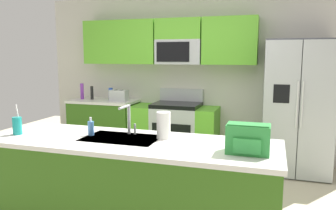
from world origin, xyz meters
TOP-DOWN VIEW (x-y plane):
  - ground_plane at (0.00, 0.00)m, footprint 9.00×9.00m
  - kitchen_wall_unit at (-0.14, 2.08)m, footprint 5.20×0.43m
  - back_counter at (-1.51, 1.80)m, footprint 1.10×0.63m
  - range_oven at (-0.27, 1.80)m, footprint 1.36×0.61m
  - refrigerator at (1.52, 1.73)m, footprint 0.90×0.76m
  - island_counter at (0.01, -0.54)m, footprint 2.59×0.84m
  - toaster at (-1.20, 1.75)m, footprint 0.28×0.16m
  - pepper_mill at (-1.73, 1.80)m, footprint 0.05×0.05m
  - bottle_blue at (-1.39, 1.83)m, footprint 0.07×0.07m
  - bottle_purple at (-1.91, 1.78)m, footprint 0.06×0.06m
  - sink_faucet at (-0.09, -0.35)m, footprint 0.08×0.21m
  - drink_cup_teal at (-1.08, -0.66)m, footprint 0.08×0.08m
  - soap_dispenser at (-0.40, -0.48)m, footprint 0.06×0.06m
  - paper_towel_roll at (0.28, -0.39)m, footprint 0.12×0.12m
  - backpack at (1.03, -0.63)m, footprint 0.32×0.22m

SIDE VIEW (x-z plane):
  - ground_plane at x=0.00m, z-range 0.00..0.00m
  - range_oven at x=-0.27m, z-range -0.11..0.99m
  - back_counter at x=-1.51m, z-range 0.00..0.90m
  - island_counter at x=0.01m, z-range 0.00..0.90m
  - refrigerator at x=1.52m, z-range 0.00..1.85m
  - soap_dispenser at x=-0.40m, z-range 0.88..1.05m
  - drink_cup_teal at x=-1.08m, z-range 0.84..1.13m
  - toaster at x=-1.20m, z-range 0.90..1.08m
  - bottle_blue at x=-1.39m, z-range 0.90..1.10m
  - pepper_mill at x=-1.73m, z-range 0.90..1.12m
  - backpack at x=1.03m, z-range 0.90..1.13m
  - paper_towel_roll at x=0.28m, z-range 0.90..1.14m
  - bottle_purple at x=-1.91m, z-range 0.90..1.17m
  - sink_faucet at x=-0.09m, z-range 0.93..1.21m
  - kitchen_wall_unit at x=-0.14m, z-range 0.17..2.77m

